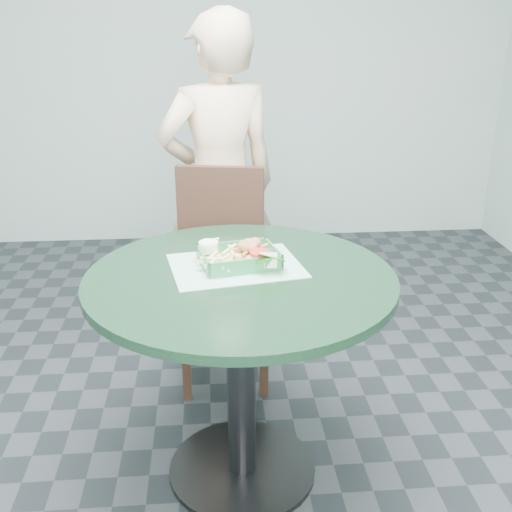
{
  "coord_description": "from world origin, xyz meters",
  "views": [
    {
      "loc": [
        -0.09,
        -1.72,
        1.52
      ],
      "look_at": [
        0.06,
        0.1,
        0.79
      ],
      "focal_mm": 42.0,
      "sensor_mm": 36.0,
      "label": 1
    }
  ],
  "objects": [
    {
      "name": "floor",
      "position": [
        0.0,
        0.0,
        0.0
      ],
      "size": [
        4.0,
        5.0,
        0.02
      ],
      "primitive_type": "cube",
      "color": "#303335",
      "rests_on": "ground"
    },
    {
      "name": "fries_pile",
      "position": [
        -0.07,
        0.07,
        0.79
      ],
      "size": [
        0.16,
        0.16,
        0.05
      ],
      "primitive_type": null,
      "rotation": [
        0.0,
        0.0,
        0.36
      ],
      "color": "#D3C67A",
      "rests_on": "food_basket"
    },
    {
      "name": "garnish_cup",
      "position": [
        0.06,
        0.02,
        0.79
      ],
      "size": [
        0.11,
        0.1,
        0.04
      ],
      "rotation": [
        0.0,
        0.0,
        0.04
      ],
      "color": "white",
      "rests_on": "food_basket"
    },
    {
      "name": "dining_chair",
      "position": [
        -0.04,
        0.7,
        0.53
      ],
      "size": [
        0.38,
        0.38,
        0.93
      ],
      "rotation": [
        0.0,
        0.0,
        -0.17
      ],
      "color": "#44291F",
      "rests_on": "floor"
    },
    {
      "name": "cafe_table",
      "position": [
        0.0,
        0.0,
        0.58
      ],
      "size": [
        0.98,
        0.98,
        0.75
      ],
      "color": "#252527",
      "rests_on": "floor"
    },
    {
      "name": "sauce_ramekin",
      "position": [
        -0.08,
        0.14,
        0.8
      ],
      "size": [
        0.06,
        0.06,
        0.04
      ],
      "rotation": [
        0.0,
        0.0,
        -0.4
      ],
      "color": "white",
      "rests_on": "food_basket"
    },
    {
      "name": "placemat",
      "position": [
        -0.01,
        0.07,
        0.75
      ],
      "size": [
        0.46,
        0.38,
        0.0
      ],
      "primitive_type": "cube",
      "rotation": [
        0.0,
        0.0,
        0.18
      ],
      "color": "#8DC6B1",
      "rests_on": "cafe_table"
    },
    {
      "name": "crab_sandwich",
      "position": [
        0.04,
        0.09,
        0.8
      ],
      "size": [
        0.11,
        0.11,
        0.07
      ],
      "rotation": [
        0.0,
        0.0,
        -0.43
      ],
      "color": "#DAA751",
      "rests_on": "food_basket"
    },
    {
      "name": "food_basket",
      "position": [
        0.0,
        0.08,
        0.77
      ],
      "size": [
        0.24,
        0.18,
        0.05
      ],
      "rotation": [
        0.0,
        0.0,
        0.22
      ],
      "color": "#277942",
      "rests_on": "placemat"
    },
    {
      "name": "diner_person",
      "position": [
        -0.04,
        1.0,
        0.82
      ],
      "size": [
        0.68,
        0.54,
        1.63
      ],
      "primitive_type": "imported",
      "rotation": [
        0.0,
        0.0,
        3.42
      ],
      "color": "beige",
      "rests_on": "floor"
    },
    {
      "name": "wall_back",
      "position": [
        0.0,
        2.5,
        1.4
      ],
      "size": [
        4.0,
        0.04,
        2.8
      ],
      "primitive_type": "cube",
      "color": "silver",
      "rests_on": "ground"
    }
  ]
}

